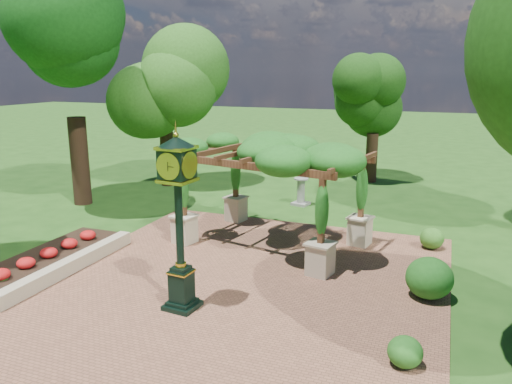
% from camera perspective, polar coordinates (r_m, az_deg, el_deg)
% --- Properties ---
extents(ground, '(120.00, 120.00, 0.00)m').
position_cam_1_polar(ground, '(11.76, -4.51, -13.23)').
color(ground, '#1E4714').
rests_on(ground, ground).
extents(brick_plaza, '(10.00, 12.00, 0.04)m').
position_cam_1_polar(brick_plaza, '(12.57, -2.51, -11.24)').
color(brick_plaza, brown).
rests_on(brick_plaza, ground).
extents(border_wall, '(0.35, 5.00, 0.40)m').
position_cam_1_polar(border_wall, '(14.47, -20.47, -7.91)').
color(border_wall, '#C6B793').
rests_on(border_wall, ground).
extents(flower_bed, '(1.50, 5.00, 0.36)m').
position_cam_1_polar(flower_bed, '(15.07, -23.05, -7.38)').
color(flower_bed, red).
rests_on(flower_bed, ground).
extents(pedestal_clock, '(0.86, 0.86, 4.02)m').
position_cam_1_polar(pedestal_clock, '(10.99, -8.84, -1.81)').
color(pedestal_clock, black).
rests_on(pedestal_clock, brick_plaza).
extents(pergola, '(6.02, 4.43, 3.43)m').
position_cam_1_polar(pergola, '(15.05, 1.86, 4.13)').
color(pergola, beige).
rests_on(pergola, brick_plaza).
extents(sundial, '(0.73, 0.73, 1.12)m').
position_cam_1_polar(sundial, '(20.23, 5.16, -0.15)').
color(sundial, gray).
rests_on(sundial, ground).
extents(shrub_front, '(0.86, 0.86, 0.58)m').
position_cam_1_polar(shrub_front, '(9.92, 16.67, -17.10)').
color(shrub_front, '#23611B').
rests_on(shrub_front, brick_plaza).
extents(shrub_mid, '(1.47, 1.47, 1.00)m').
position_cam_1_polar(shrub_mid, '(12.67, 19.20, -9.27)').
color(shrub_mid, '#1E5B19').
rests_on(shrub_mid, brick_plaza).
extents(shrub_back, '(0.86, 0.86, 0.64)m').
position_cam_1_polar(shrub_back, '(16.11, 19.46, -5.02)').
color(shrub_back, '#30651D').
rests_on(shrub_back, brick_plaza).
extents(tree_west_near, '(4.08, 4.08, 9.12)m').
position_cam_1_polar(tree_west_near, '(21.05, -20.48, 15.40)').
color(tree_west_near, '#311E13').
rests_on(tree_west_near, ground).
extents(tree_west_far, '(3.72, 3.72, 7.25)m').
position_cam_1_polar(tree_west_far, '(23.61, -10.47, 12.65)').
color(tree_west_far, black).
rests_on(tree_west_far, ground).
extents(tree_north, '(2.99, 2.99, 6.10)m').
position_cam_1_polar(tree_north, '(24.66, 13.44, 10.68)').
color(tree_north, '#352215').
rests_on(tree_north, ground).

